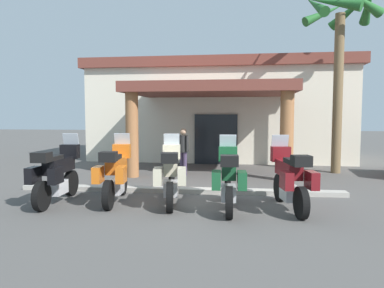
# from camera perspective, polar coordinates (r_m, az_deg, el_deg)

# --- Properties ---
(ground_plane) EXTENTS (80.00, 80.00, 0.00)m
(ground_plane) POSITION_cam_1_polar(r_m,az_deg,el_deg) (9.37, 1.75, -8.34)
(ground_plane) COLOR #514F4C
(motel_building) EXTENTS (12.18, 9.57, 4.55)m
(motel_building) POSITION_cam_1_polar(r_m,az_deg,el_deg) (17.97, 4.32, 5.25)
(motel_building) COLOR silver
(motel_building) RESTS_ON ground_plane
(motorcycle_black) EXTENTS (0.71, 2.21, 1.61)m
(motorcycle_black) POSITION_cam_1_polar(r_m,az_deg,el_deg) (9.31, -20.14, -4.33)
(motorcycle_black) COLOR black
(motorcycle_black) RESTS_ON ground_plane
(motorcycle_orange) EXTENTS (0.74, 2.21, 1.61)m
(motorcycle_orange) POSITION_cam_1_polar(r_m,az_deg,el_deg) (9.03, -11.72, -4.41)
(motorcycle_orange) COLOR black
(motorcycle_orange) RESTS_ON ground_plane
(motorcycle_cream) EXTENTS (0.80, 2.21, 1.61)m
(motorcycle_cream) POSITION_cam_1_polar(r_m,az_deg,el_deg) (8.66, -3.30, -4.70)
(motorcycle_cream) COLOR black
(motorcycle_cream) RESTS_ON ground_plane
(motorcycle_green) EXTENTS (0.72, 2.21, 1.61)m
(motorcycle_green) POSITION_cam_1_polar(r_m,az_deg,el_deg) (8.20, 5.64, -5.25)
(motorcycle_green) COLOR black
(motorcycle_green) RESTS_ON ground_plane
(motorcycle_maroon) EXTENTS (0.82, 2.21, 1.61)m
(motorcycle_maroon) POSITION_cam_1_polar(r_m,az_deg,el_deg) (8.41, 14.90, -5.12)
(motorcycle_maroon) COLOR black
(motorcycle_maroon) RESTS_ON ground_plane
(pedestrian) EXTENTS (0.40, 0.40, 1.62)m
(pedestrian) POSITION_cam_1_polar(r_m,az_deg,el_deg) (12.70, -1.34, -0.68)
(pedestrian) COLOR #3F334C
(pedestrian) RESTS_ON ground_plane
(palm_tree_near_portico) EXTENTS (2.64, 2.74, 6.56)m
(palm_tree_near_portico) POSITION_cam_1_polar(r_m,az_deg,el_deg) (14.41, 21.96, 15.49)
(palm_tree_near_portico) COLOR brown
(palm_tree_near_portico) RESTS_ON ground_plane
(curb_strip) EXTENTS (8.73, 0.36, 0.12)m
(curb_strip) POSITION_cam_1_polar(r_m,az_deg,el_deg) (10.04, -2.02, -7.12)
(curb_strip) COLOR #ADA89E
(curb_strip) RESTS_ON ground_plane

